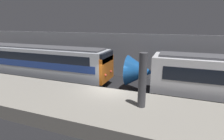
# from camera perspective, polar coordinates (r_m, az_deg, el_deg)

# --- Properties ---
(ground_plane) EXTENTS (120.00, 120.00, 0.00)m
(ground_plane) POSITION_cam_1_polar(r_m,az_deg,el_deg) (13.84, -0.85, -9.49)
(ground_plane) COLOR black
(platform) EXTENTS (40.00, 5.06, 0.93)m
(platform) POSITION_cam_1_polar(r_m,az_deg,el_deg) (11.56, -5.53, -12.25)
(platform) COLOR gray
(platform) RESTS_ON ground
(station_rear_barrier) EXTENTS (50.00, 0.15, 4.68)m
(station_rear_barrier) POSITION_cam_1_polar(r_m,az_deg,el_deg) (19.03, 6.19, 4.66)
(station_rear_barrier) COLOR #939399
(station_rear_barrier) RESTS_ON ground
(support_pillar_near) EXTENTS (0.47, 0.47, 3.25)m
(support_pillar_near) POSITION_cam_1_polar(r_m,az_deg,el_deg) (10.21, 9.89, -3.45)
(support_pillar_near) COLOR #47474C
(support_pillar_near) RESTS_ON platform
(train_boxy) EXTENTS (16.52, 2.94, 3.48)m
(train_boxy) POSITION_cam_1_polar(r_m,az_deg,el_deg) (20.09, -23.62, 2.43)
(train_boxy) COLOR black
(train_boxy) RESTS_ON ground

